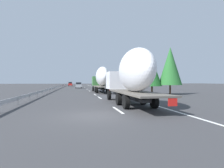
{
  "coord_description": "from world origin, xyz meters",
  "views": [
    {
      "loc": [
        -11.04,
        1.13,
        2.03
      ],
      "look_at": [
        18.96,
        -4.66,
        1.62
      ],
      "focal_mm": 30.24,
      "sensor_mm": 36.0,
      "label": 1
    }
  ],
  "objects_px": {
    "car_red_compact": "(70,84)",
    "road_sign": "(101,81)",
    "truck_trailing": "(131,75)",
    "truck_lead": "(101,78)",
    "car_silver_hatch": "(79,85)"
  },
  "relations": [
    {
      "from": "car_red_compact",
      "to": "road_sign",
      "type": "distance_m",
      "value": 28.8
    },
    {
      "from": "truck_trailing",
      "to": "road_sign",
      "type": "relative_size",
      "value": 4.03
    },
    {
      "from": "truck_lead",
      "to": "truck_trailing",
      "type": "relative_size",
      "value": 1.06
    },
    {
      "from": "truck_lead",
      "to": "road_sign",
      "type": "height_order",
      "value": "truck_lead"
    },
    {
      "from": "truck_trailing",
      "to": "road_sign",
      "type": "distance_m",
      "value": 42.45
    },
    {
      "from": "truck_trailing",
      "to": "car_red_compact",
      "type": "bearing_deg",
      "value": 5.8
    },
    {
      "from": "car_red_compact",
      "to": "truck_trailing",
      "type": "bearing_deg",
      "value": -174.2
    },
    {
      "from": "truck_trailing",
      "to": "car_red_compact",
      "type": "distance_m",
      "value": 69.65
    },
    {
      "from": "car_red_compact",
      "to": "road_sign",
      "type": "relative_size",
      "value": 1.31
    },
    {
      "from": "truck_lead",
      "to": "road_sign",
      "type": "relative_size",
      "value": 4.26
    },
    {
      "from": "truck_lead",
      "to": "car_red_compact",
      "type": "distance_m",
      "value": 50.67
    },
    {
      "from": "car_red_compact",
      "to": "road_sign",
      "type": "bearing_deg",
      "value": -159.38
    },
    {
      "from": "truck_trailing",
      "to": "car_red_compact",
      "type": "relative_size",
      "value": 3.08
    },
    {
      "from": "truck_lead",
      "to": "car_red_compact",
      "type": "bearing_deg",
      "value": 7.98
    },
    {
      "from": "car_red_compact",
      "to": "car_silver_hatch",
      "type": "xyz_separation_m",
      "value": [
        -26.66,
        -3.17,
        -0.02
      ]
    }
  ]
}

